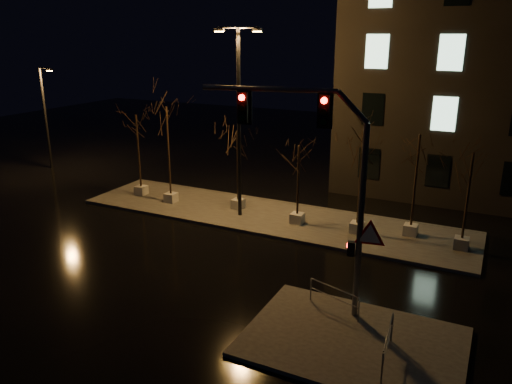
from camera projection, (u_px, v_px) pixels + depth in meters
The scene contains 15 objects.
ground at pixel (212, 259), 22.59m from camera, with size 90.00×90.00×0.00m, color black.
median at pixel (268, 216), 27.69m from camera, with size 22.00×5.00×0.15m, color #44423C.
sidewalk_corner at pixel (353, 342), 16.40m from camera, with size 7.00×5.00×0.15m, color #44423C.
tree_0 at pixel (137, 133), 30.10m from camera, with size 1.80×1.80×5.12m.
tree_1 at pixel (167, 129), 28.54m from camera, with size 1.80×1.80×5.85m.
tree_2 at pixel (238, 149), 27.72m from camera, with size 1.80×1.80×4.58m.
tree_3 at pixel (299, 163), 25.52m from camera, with size 1.80×1.80×4.31m.
tree_4 at pixel (362, 155), 24.03m from camera, with size 1.80×1.80×5.32m.
tree_5 at pixel (418, 158), 23.76m from camera, with size 1.80×1.80×5.24m.
tree_6 at pixel (471, 175), 22.27m from camera, with size 1.80×1.80×4.72m.
traffic_signal_mast at pixel (324, 171), 16.64m from camera, with size 6.44×1.12×7.94m.
streetlight_main at pixel (239, 111), 26.01m from camera, with size 2.48×0.78×9.96m.
streetlight_far at pixel (46, 114), 36.78m from camera, with size 1.47×0.37×7.49m.
guard_rail_a at pixel (334, 295), 17.94m from camera, with size 2.06×0.71×0.93m.
guard_rail_b at pixel (388, 341), 15.12m from camera, with size 0.23×2.26×1.07m.
Camera 1 is at (10.92, -17.60, 9.72)m, focal length 35.00 mm.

